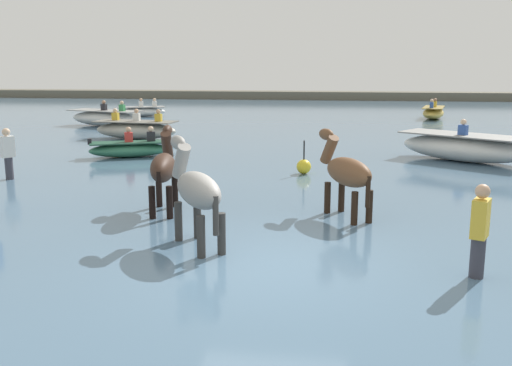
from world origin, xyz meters
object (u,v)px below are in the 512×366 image
object	(u,v)px
boat_far_inshore	(142,111)
horse_flank_dark_bay	(164,169)
boat_distant_west	(464,148)
boat_distant_east	(433,113)
person_onlooker_left	(479,238)
horse_trailing_bay	(346,174)
boat_near_starboard	(105,118)
boat_near_port	(130,149)
boat_mid_outer	(136,130)
horse_lead_grey	(197,192)
channel_buoy	(304,166)
person_onlooker_right	(8,158)

from	to	relation	value
boat_far_inshore	horse_flank_dark_bay	bearing A→B (deg)	-70.18
boat_far_inshore	boat_distant_west	bearing A→B (deg)	-42.71
boat_distant_east	person_onlooker_left	size ratio (longest dim) A/B	1.90
horse_trailing_bay	boat_near_starboard	distance (m)	19.19
boat_distant_east	boat_far_inshore	bearing A→B (deg)	-177.21
boat_far_inshore	horse_trailing_bay	bearing A→B (deg)	-61.92
boat_near_port	person_onlooker_left	xyz separation A→B (m)	(8.50, -9.68, 0.30)
horse_flank_dark_bay	boat_near_starboard	size ratio (longest dim) A/B	0.48
horse_flank_dark_bay	boat_distant_east	xyz separation A→B (m)	(8.73, 21.80, -0.54)
boat_far_inshore	boat_distant_west	xyz separation A→B (m)	(14.88, -13.74, 0.12)
boat_mid_outer	boat_far_inshore	bearing A→B (deg)	107.40
boat_near_port	person_onlooker_left	distance (m)	12.89
horse_lead_grey	boat_distant_east	world-z (taller)	horse_lead_grey
channel_buoy	boat_near_starboard	bearing A→B (deg)	132.21
boat_mid_outer	person_onlooker_right	xyz separation A→B (m)	(-0.45, -8.46, 0.20)
boat_far_inshore	channel_buoy	bearing A→B (deg)	-58.47
boat_distant_east	channel_buoy	bearing A→B (deg)	-109.59
boat_mid_outer	boat_near_port	xyz separation A→B (m)	(1.35, -4.49, -0.10)
boat_mid_outer	boat_near_port	distance (m)	4.69
horse_lead_grey	person_onlooker_left	xyz separation A→B (m)	(4.18, -0.88, -0.34)
boat_near_starboard	channel_buoy	bearing A→B (deg)	-47.79
boat_near_starboard	person_onlooker_right	bearing A→B (deg)	-78.53
boat_near_starboard	boat_near_port	bearing A→B (deg)	-63.76
channel_buoy	boat_mid_outer	bearing A→B (deg)	136.55
horse_trailing_bay	boat_near_port	distance (m)	9.46
boat_distant_east	person_onlooker_left	xyz separation A→B (m)	(-3.36, -24.81, 0.24)
horse_flank_dark_bay	boat_near_starboard	xyz separation A→B (m)	(-7.56, 15.65, -0.48)
horse_lead_grey	boat_distant_west	bearing A→B (deg)	56.86
boat_near_starboard	person_onlooker_left	world-z (taller)	person_onlooker_left
boat_far_inshore	person_onlooker_right	xyz separation A→B (m)	(2.63, -18.30, 0.28)
horse_trailing_bay	boat_near_port	world-z (taller)	horse_trailing_bay
horse_flank_dark_bay	person_onlooker_right	world-z (taller)	horse_flank_dark_bay
horse_lead_grey	boat_distant_east	size ratio (longest dim) A/B	0.65
boat_near_starboard	person_onlooker_left	size ratio (longest dim) A/B	2.52
boat_distant_west	boat_distant_east	bearing A→B (deg)	84.45
boat_near_port	person_onlooker_left	world-z (taller)	person_onlooker_left
horse_flank_dark_bay	horse_trailing_bay	bearing A→B (deg)	0.82
horse_lead_grey	horse_flank_dark_bay	bearing A→B (deg)	118.98
horse_lead_grey	boat_mid_outer	distance (m)	14.46
horse_lead_grey	boat_near_port	distance (m)	9.82
horse_flank_dark_bay	person_onlooker_left	xyz separation A→B (m)	(5.37, -3.01, -0.30)
boat_far_inshore	boat_near_port	distance (m)	15.01
channel_buoy	boat_distant_west	bearing A→B (deg)	30.33
person_onlooker_left	horse_lead_grey	bearing A→B (deg)	168.16
boat_far_inshore	boat_distant_east	world-z (taller)	boat_distant_east
boat_mid_outer	boat_distant_east	xyz separation A→B (m)	(13.21, 10.64, -0.04)
boat_distant_east	channel_buoy	distance (m)	18.38
boat_distant_west	person_onlooker_right	xyz separation A→B (m)	(-12.25, -4.56, 0.15)
boat_mid_outer	channel_buoy	world-z (taller)	boat_mid_outer
channel_buoy	horse_lead_grey	bearing A→B (deg)	-101.80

